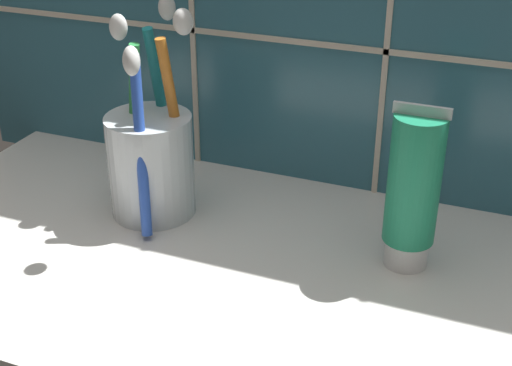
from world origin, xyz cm
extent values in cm
cube|color=silver|center=(0.00, 0.00, 1.00)|extent=(73.05, 32.21, 2.00)
cube|color=beige|center=(0.00, 15.51, 15.52)|extent=(83.05, 0.24, 0.50)
cylinder|color=silver|center=(-15.58, 4.85, 6.49)|extent=(7.39, 7.39, 8.98)
cylinder|color=orange|center=(-13.55, 6.02, 10.05)|extent=(2.52, 2.64, 15.40)
ellipsoid|color=white|center=(-12.83, 6.80, 18.79)|extent=(2.27, 2.31, 2.39)
cylinder|color=teal|center=(-15.80, 7.82, 10.21)|extent=(1.38, 3.61, 15.76)
ellipsoid|color=white|center=(-15.59, 9.31, 19.10)|extent=(1.57, 2.19, 2.45)
cylinder|color=green|center=(-17.26, 5.41, 9.71)|extent=(2.63, 1.54, 14.71)
ellipsoid|color=white|center=(-18.14, 5.65, 18.11)|extent=(2.20, 1.77, 2.37)
cylinder|color=blue|center=(-14.62, 1.88, 9.42)|extent=(2.91, 4.18, 14.26)
ellipsoid|color=white|center=(-13.64, 0.17, 17.51)|extent=(2.20, 2.52, 2.54)
cylinder|color=white|center=(6.82, 4.85, 3.12)|extent=(3.37, 3.37, 2.25)
cylinder|color=#1E8C60|center=(6.82, 4.85, 9.36)|extent=(3.97, 3.97, 10.23)
cube|color=silver|center=(6.82, 4.85, 14.88)|extent=(4.17, 0.36, 0.80)
camera|label=1|loc=(13.27, -43.02, 33.60)|focal=50.00mm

